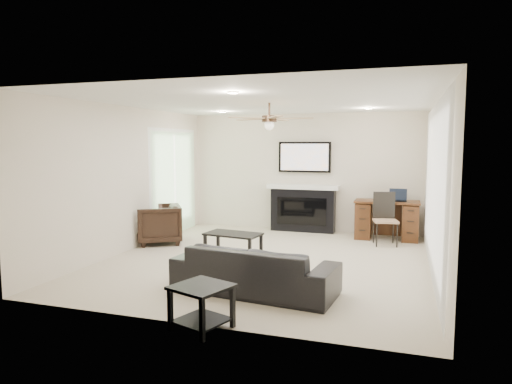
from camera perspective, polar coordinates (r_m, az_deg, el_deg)
room_shell at (r=7.18m, az=3.04°, el=4.64°), size 5.50×5.54×2.52m
sofa at (r=5.78m, az=-0.16°, el=-9.61°), size 2.11×1.01×0.60m
armchair at (r=8.74m, az=-12.07°, el=-3.93°), size 1.10×1.09×0.73m
coffee_table at (r=7.56m, az=-2.88°, el=-6.64°), size 0.96×0.61×0.40m
end_table_near at (r=4.75m, az=-6.80°, el=-14.11°), size 0.66×0.66×0.45m
end_table_left at (r=8.21m, az=-19.09°, el=-5.78°), size 0.50×0.50×0.45m
fireplace_unit at (r=9.69m, az=5.90°, el=0.65°), size 1.52×0.34×1.91m
desk at (r=9.26m, az=16.00°, el=-3.39°), size 1.22×0.56×0.76m
desk_chair at (r=8.70m, az=15.88°, el=-3.28°), size 0.51×0.52×0.97m
laptop at (r=9.17m, az=17.33°, el=-0.40°), size 0.33×0.24×0.23m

